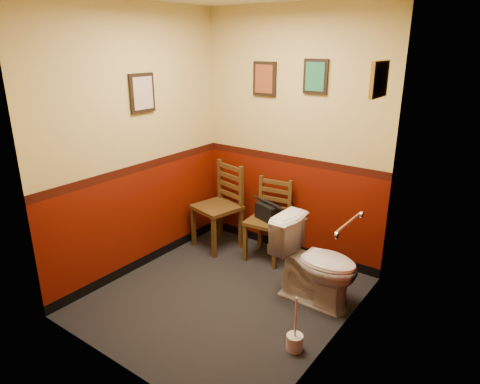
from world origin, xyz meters
TOP-DOWN VIEW (x-y plane):
  - floor at (0.00, 0.00)m, footprint 2.20×2.40m
  - wall_back at (0.00, 1.20)m, footprint 2.20×0.00m
  - wall_front at (0.00, -1.20)m, footprint 2.20×0.00m
  - wall_left at (-1.10, 0.00)m, footprint 0.00×2.40m
  - wall_right at (1.10, 0.00)m, footprint 0.00×2.40m
  - grab_bar at (1.07, 0.25)m, footprint 0.05×0.56m
  - framed_print_back_a at (-0.35, 1.18)m, footprint 0.28×0.04m
  - framed_print_back_b at (0.25, 1.18)m, footprint 0.26×0.04m
  - framed_print_left at (-1.08, 0.10)m, footprint 0.04×0.30m
  - framed_print_right at (1.08, 0.60)m, footprint 0.04×0.34m
  - toilet at (0.72, 0.45)m, footprint 0.82×0.47m
  - toilet_brush at (0.91, -0.27)m, footprint 0.13×0.13m
  - chair_left at (-0.73, 0.85)m, footprint 0.56×0.56m
  - chair_right at (-0.10, 0.95)m, footprint 0.46×0.46m
  - handbag at (-0.10, 0.91)m, footprint 0.32×0.23m
  - tp_stack at (-0.05, 1.03)m, footprint 0.24×0.15m

SIDE VIEW (x-z plane):
  - floor at x=0.00m, z-range 0.00..0.00m
  - toilet_brush at x=0.91m, z-range -0.16..0.32m
  - tp_stack at x=-0.05m, z-range -0.03..0.29m
  - toilet at x=0.72m, z-range 0.00..0.79m
  - chair_right at x=-0.10m, z-range 0.00..0.90m
  - chair_left at x=-0.73m, z-range 0.00..1.00m
  - handbag at x=-0.10m, z-range 0.46..0.67m
  - grab_bar at x=1.07m, z-range 0.92..0.98m
  - wall_back at x=0.00m, z-range 0.00..2.70m
  - wall_front at x=0.00m, z-range 0.00..2.70m
  - wall_left at x=-1.10m, z-range 0.00..2.70m
  - wall_right at x=1.10m, z-range 0.00..2.70m
  - framed_print_left at x=-1.08m, z-range 1.66..2.04m
  - framed_print_back_a at x=-0.35m, z-range 1.77..2.13m
  - framed_print_back_b at x=0.25m, z-range 1.83..2.17m
  - framed_print_right at x=1.08m, z-range 1.91..2.19m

